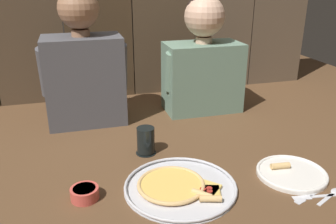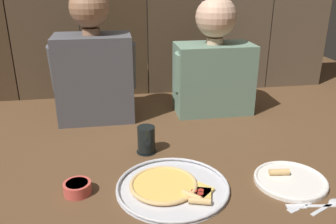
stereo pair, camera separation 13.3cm
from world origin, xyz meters
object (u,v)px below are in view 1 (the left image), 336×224
Objects in this scene: diner_left at (83,64)px; diner_right at (203,58)px; dipping_bowl at (85,193)px; pizza_tray at (178,186)px; drinking_glass at (146,141)px; dinner_plate at (291,173)px.

diner_left reaches higher than diner_right.
diner_left reaches higher than dipping_bowl.
pizza_tray is 0.30m from dipping_bowl.
diner_left is (-0.20, 0.40, 0.23)m from drinking_glass.
pizza_tray is at bearing -4.89° from dipping_bowl.
dipping_bowl reaches higher than pizza_tray.
pizza_tray is 0.79m from diner_right.
drinking_glass is 1.22× the size of dipping_bowl.
dipping_bowl reaches higher than dinner_plate.
diner_right is at bearing 45.47° from dipping_bowl.
pizza_tray is 1.53× the size of dinner_plate.
diner_left is (-0.66, 0.70, 0.27)m from dinner_plate.
drinking_glass reaches higher than dinner_plate.
dipping_bowl is 0.70m from diner_left.
dipping_bowl is 0.14× the size of diner_left.
drinking_glass is at bearing -63.36° from diner_left.
pizza_tray is 3.45× the size of drinking_glass.
diner_right reaches higher than dinner_plate.
drinking_glass is at bearing 44.42° from dipping_bowl.
pizza_tray is 0.41m from dinner_plate.
pizza_tray is 0.60× the size of diner_left.
diner_right is (0.58, 0.00, -0.01)m from diner_left.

